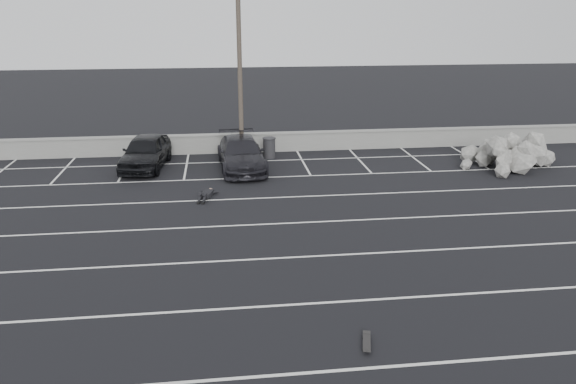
{
  "coord_description": "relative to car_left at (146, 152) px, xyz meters",
  "views": [
    {
      "loc": [
        -0.22,
        -16.36,
        7.69
      ],
      "look_at": [
        2.24,
        3.69,
        1.0
      ],
      "focal_mm": 35.0,
      "sensor_mm": 36.0,
      "label": 1
    }
  ],
  "objects": [
    {
      "name": "skateboard",
      "position": [
        7.02,
        -16.58,
        -0.75
      ],
      "size": [
        0.36,
        0.75,
        0.09
      ],
      "rotation": [
        0.0,
        0.0,
        -0.25
      ],
      "color": "black",
      "rests_on": "ground"
    },
    {
      "name": "car_left",
      "position": [
        0.0,
        0.0,
        0.0
      ],
      "size": [
        2.49,
        5.01,
        1.64
      ],
      "primitive_type": "imported",
      "rotation": [
        0.0,
        0.0,
        -0.12
      ],
      "color": "black",
      "rests_on": "ground"
    },
    {
      "name": "trash_bin",
      "position": [
        6.3,
        1.19,
        -0.27
      ],
      "size": [
        0.93,
        0.93,
        1.08
      ],
      "rotation": [
        0.0,
        0.0,
        -0.4
      ],
      "color": "#28282B",
      "rests_on": "ground"
    },
    {
      "name": "car_right",
      "position": [
        4.73,
        -0.81,
        -0.05
      ],
      "size": [
        2.48,
        5.42,
        1.54
      ],
      "primitive_type": "imported",
      "rotation": [
        0.0,
        0.0,
        0.06
      ],
      "color": "black",
      "rests_on": "ground"
    },
    {
      "name": "utility_pole",
      "position": [
        4.87,
        1.73,
        3.77
      ],
      "size": [
        1.21,
        0.24,
        9.06
      ],
      "color": "#4C4238",
      "rests_on": "ground"
    },
    {
      "name": "stall_lines",
      "position": [
        3.88,
        -7.07,
        -0.82
      ],
      "size": [
        36.0,
        20.05,
        0.01
      ],
      "color": "silver",
      "rests_on": "ground"
    },
    {
      "name": "person",
      "position": [
        3.11,
        -4.91,
        -0.61
      ],
      "size": [
        1.9,
        2.53,
        0.42
      ],
      "primitive_type": null,
      "rotation": [
        0.0,
        0.0,
        -0.27
      ],
      "color": "black",
      "rests_on": "ground"
    },
    {
      "name": "riprap_pile",
      "position": [
        18.47,
        -2.11,
        -0.33
      ],
      "size": [
        5.5,
        4.08,
        1.15
      ],
      "color": "#9A9790",
      "rests_on": "ground"
    },
    {
      "name": "seawall",
      "position": [
        3.97,
        2.53,
        -0.27
      ],
      "size": [
        50.0,
        0.45,
        1.06
      ],
      "color": "gray",
      "rests_on": "ground"
    },
    {
      "name": "ground",
      "position": [
        3.97,
        -11.47,
        -0.82
      ],
      "size": [
        120.0,
        120.0,
        0.0
      ],
      "primitive_type": "plane",
      "color": "black",
      "rests_on": "ground"
    }
  ]
}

